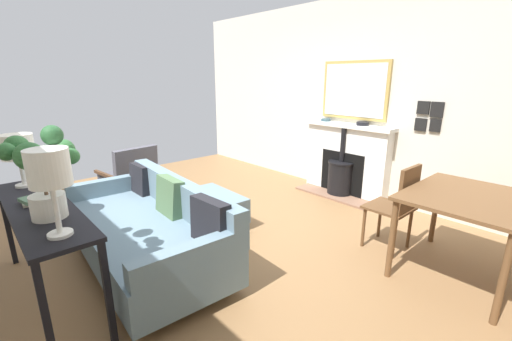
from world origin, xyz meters
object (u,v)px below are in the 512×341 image
at_px(mantel_bowl_near, 326,120).
at_px(console_table, 42,217).
at_px(table_lamp_far_end, 49,171).
at_px(potted_plant, 42,169).
at_px(mantel_bowl_far, 363,123).
at_px(book_stack, 38,199).
at_px(armchair_accent, 131,171).
at_px(sofa, 149,229).
at_px(table_lamp_near_end, 17,148).
at_px(dining_chair_near_fireplace, 398,202).
at_px(fireplace, 345,164).
at_px(dining_table, 468,206).
at_px(ottoman, 210,207).

relative_size(mantel_bowl_near, console_table, 0.09).
distance_m(table_lamp_far_end, potted_plant, 0.33).
height_order(mantel_bowl_far, book_stack, mantel_bowl_far).
relative_size(table_lamp_far_end, book_stack, 2.25).
distance_m(armchair_accent, console_table, 2.08).
distance_m(sofa, table_lamp_near_end, 1.27).
xyz_separation_m(mantel_bowl_near, armchair_accent, (2.45, -1.38, -0.62)).
bearing_deg(mantel_bowl_far, dining_chair_near_fireplace, 44.84).
bearing_deg(table_lamp_far_end, dining_chair_near_fireplace, 162.73).
height_order(fireplace, dining_table, fireplace).
distance_m(armchair_accent, dining_chair_near_fireplace, 3.35).
relative_size(ottoman, dining_table, 0.76).
xyz_separation_m(mantel_bowl_far, potted_plant, (3.73, -0.09, 0.04)).
distance_m(console_table, book_stack, 0.15).
xyz_separation_m(mantel_bowl_far, table_lamp_far_end, (3.74, 0.24, 0.10)).
bearing_deg(console_table, dining_chair_near_fireplace, 151.51).
bearing_deg(ottoman, sofa, 16.25).
bearing_deg(mantel_bowl_near, mantel_bowl_far, 90.00).
height_order(table_lamp_far_end, dining_table, table_lamp_far_end).
height_order(mantel_bowl_near, armchair_accent, mantel_bowl_near).
relative_size(sofa, dining_chair_near_fireplace, 2.36).
bearing_deg(ottoman, mantel_bowl_far, 163.42).
relative_size(mantel_bowl_far, potted_plant, 0.26).
relative_size(armchair_accent, dining_chair_near_fireplace, 0.89).
bearing_deg(book_stack, dining_table, 141.42).
bearing_deg(table_lamp_far_end, ottoman, -152.41).
xyz_separation_m(console_table, dining_table, (-2.67, 2.02, -0.03)).
distance_m(ottoman, dining_chair_near_fireplace, 2.00).
height_order(mantel_bowl_far, console_table, mantel_bowl_far).
relative_size(armchair_accent, potted_plant, 1.23).
bearing_deg(armchair_accent, potted_plant, 55.85).
distance_m(mantel_bowl_near, table_lamp_near_end, 3.77).
bearing_deg(potted_plant, mantel_bowl_far, 178.59).
distance_m(ottoman, armchair_accent, 1.42).
height_order(console_table, book_stack, book_stack).
bearing_deg(console_table, potted_plant, 92.65).
height_order(mantel_bowl_near, dining_chair_near_fireplace, mantel_bowl_near).
bearing_deg(console_table, fireplace, 177.55).
bearing_deg(mantel_bowl_near, sofa, 4.43).
bearing_deg(ottoman, table_lamp_far_end, 27.59).
relative_size(mantel_bowl_near, table_lamp_near_end, 0.33).
bearing_deg(console_table, dining_table, 142.87).
bearing_deg(fireplace, dining_table, 60.37).
height_order(mantel_bowl_far, sofa, mantel_bowl_far).
bearing_deg(mantel_bowl_near, table_lamp_near_end, -6.06).
relative_size(fireplace, potted_plant, 2.11).
height_order(table_lamp_near_end, potted_plant, potted_plant).
bearing_deg(mantel_bowl_far, potted_plant, -1.41).
distance_m(sofa, table_lamp_far_end, 1.31).
height_order(mantel_bowl_near, ottoman, mantel_bowl_near).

